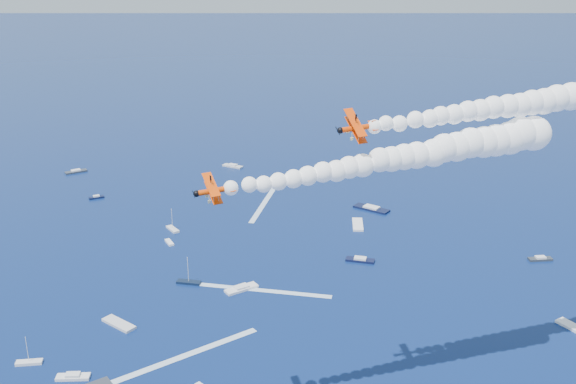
{
  "coord_description": "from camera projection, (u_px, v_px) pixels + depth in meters",
  "views": [
    {
      "loc": [
        1.73,
        -84.9,
        90.38
      ],
      "look_at": [
        -3.37,
        22.33,
        51.32
      ],
      "focal_mm": 41.77,
      "sensor_mm": 36.0,
      "label": 1
    }
  ],
  "objects": [
    {
      "name": "spectator_boats",
      "position": [
        354.0,
        254.0,
        209.97
      ],
      "size": [
        236.22,
        169.88,
        0.7
      ],
      "color": "black",
      "rests_on": "ground"
    },
    {
      "name": "boat_wakes",
      "position": [
        244.0,
        271.0,
        199.38
      ],
      "size": [
        50.2,
        131.53,
        0.04
      ],
      "color": "white",
      "rests_on": "ground"
    },
    {
      "name": "smoke_trail_lead",
      "position": [
        520.0,
        104.0,
        122.21
      ],
      "size": [
        65.32,
        41.05,
        11.31
      ],
      "primitive_type": null,
      "rotation": [
        0.0,
        0.0,
        3.45
      ],
      "color": "white"
    },
    {
      "name": "smoke_trail_trail",
      "position": [
        392.0,
        159.0,
        117.06
      ],
      "size": [
        65.52,
        45.52,
        11.31
      ],
      "primitive_type": null,
      "rotation": [
        0.0,
        0.0,
        3.5
      ],
      "color": "white"
    },
    {
      "name": "biplane_lead",
      "position": [
        357.0,
        128.0,
        115.43
      ],
      "size": [
        9.4,
        10.88,
        8.04
      ],
      "primitive_type": null,
      "rotation": [
        -0.42,
        0.07,
        3.45
      ],
      "color": "#EA3D04"
    },
    {
      "name": "biplane_trail",
      "position": [
        215.0,
        191.0,
        108.93
      ],
      "size": [
        9.12,
        10.35,
        6.55
      ],
      "primitive_type": null,
      "rotation": [
        -0.21,
        0.07,
        3.5
      ],
      "color": "#ED4205"
    }
  ]
}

